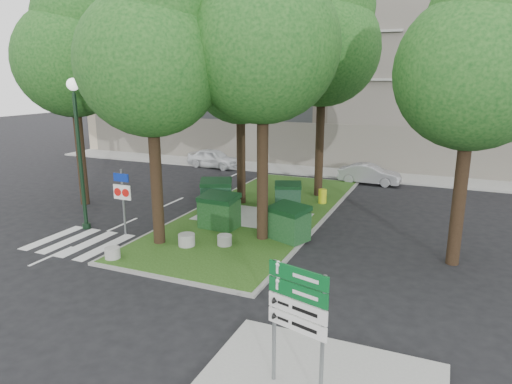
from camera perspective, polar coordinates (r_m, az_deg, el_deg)
The scene contains 25 objects.
ground at distance 15.59m, azimuth -12.62°, elevation -10.26°, with size 120.00×120.00×0.00m, color black.
median_island at distance 21.92m, azimuth 0.63°, elevation -2.52°, with size 6.00×16.00×0.12m, color #224313.
median_kerb at distance 21.92m, azimuth 0.63°, elevation -2.54°, with size 6.30×16.30×0.10m, color gray.
building_sidewalk at distance 31.73m, azimuth 7.05°, elevation 2.62°, with size 42.00×3.00×0.12m, color #999993.
zebra_crossing at distance 18.90m, azimuth -19.32°, elevation -6.30°, with size 5.00×3.00×0.01m, color silver.
apartment_building at distance 38.40m, azimuth 10.68°, elevation 16.40°, with size 41.00×12.00×16.00m, color tan.
tree_median_near_left at distance 17.16m, azimuth -12.85°, elevation 17.05°, with size 5.20×5.20×10.53m.
tree_median_near_right at distance 17.29m, azimuth 1.25°, elevation 19.58°, with size 5.60×5.60×11.46m.
tree_median_mid at distance 22.54m, azimuth -1.70°, elevation 15.75°, with size 4.80×4.80×9.99m.
tree_median_far at distance 24.36m, azimuth 8.66°, elevation 18.65°, with size 5.80×5.80×11.93m.
tree_street_left at distance 24.35m, azimuth -21.90°, elevation 16.25°, with size 5.40×5.40×11.00m.
tree_street_right at distance 16.49m, azimuth 26.03°, elevation 14.97°, with size 5.00×5.00×10.06m.
dumpster_a at distance 22.49m, azimuth -4.99°, elevation -0.18°, with size 1.83×1.59×1.42m.
dumpster_b at distance 19.41m, azimuth -4.63°, elevation -2.40°, with size 1.67×1.22×1.49m.
dumpster_c at distance 22.62m, azimuth 4.01°, elevation -0.33°, with size 1.54×1.29×1.22m.
dumpster_d at distance 17.99m, azimuth 4.11°, elevation -3.85°, with size 1.82×1.57×1.42m.
bollard_left at distance 17.05m, azimuth -17.50°, elevation -7.28°, with size 0.54×0.54×0.38m, color #A6A5A1.
bollard_right at distance 17.53m, azimuth -3.94°, elevation -6.01°, with size 0.55×0.55×0.40m, color #A0A09B.
bollard_mid at distance 17.63m, azimuth -8.67°, elevation -5.93°, with size 0.64×0.64×0.45m, color gray.
litter_bin at distance 23.41m, azimuth 8.31°, elevation -0.52°, with size 0.41×0.41×0.71m, color #BCC517.
street_lamp at distance 20.27m, azimuth -21.36°, elevation 6.47°, with size 0.50×0.50×6.32m.
traffic_sign_pole at distance 19.28m, azimuth -16.33°, elevation -0.15°, with size 0.83×0.09×2.77m.
directional_sign at distance 9.25m, azimuth 5.27°, elevation -14.54°, with size 1.32×0.42×2.71m.
car_white at distance 33.11m, azimuth -5.30°, elevation 4.24°, with size 1.59×3.96×1.35m, color white.
car_silver at distance 28.69m, azimuth 13.99°, elevation 2.20°, with size 1.29×3.70×1.22m, color #A1A2A9.
Camera 1 is at (8.50, -11.41, 6.36)m, focal length 32.00 mm.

